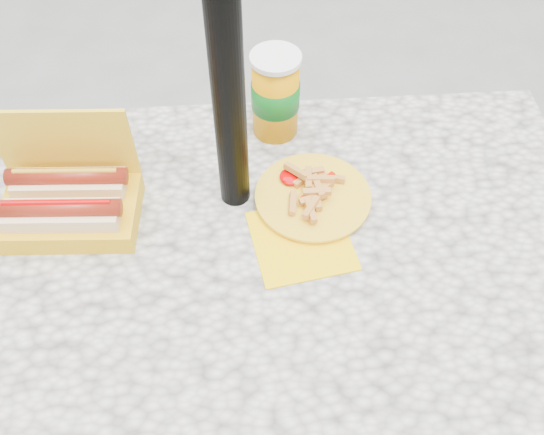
{
  "coord_description": "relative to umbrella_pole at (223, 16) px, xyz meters",
  "views": [
    {
      "loc": [
        0.02,
        -0.53,
        1.54
      ],
      "look_at": [
        0.06,
        0.07,
        0.8
      ],
      "focal_mm": 40.0,
      "sensor_mm": 36.0,
      "label": 1
    }
  ],
  "objects": [
    {
      "name": "fries_plate",
      "position": [
        0.13,
        -0.03,
        -0.34
      ],
      "size": [
        0.22,
        0.27,
        0.04
      ],
      "rotation": [
        0.0,
        0.0,
        -0.02
      ],
      "color": "#FFC704",
      "rests_on": "picnic_table"
    },
    {
      "name": "umbrella_pole",
      "position": [
        0.0,
        0.0,
        0.0
      ],
      "size": [
        0.05,
        0.05,
        2.2
      ],
      "primitive_type": "cylinder",
      "color": "black",
      "rests_on": "ground"
    },
    {
      "name": "picnic_table",
      "position": [
        0.0,
        -0.16,
        -0.46
      ],
      "size": [
        1.2,
        0.8,
        0.75
      ],
      "color": "beige",
      "rests_on": "ground"
    },
    {
      "name": "soda_cup",
      "position": [
        0.08,
        0.16,
        -0.27
      ],
      "size": [
        0.09,
        0.09,
        0.17
      ],
      "rotation": [
        0.0,
        0.0,
        -0.29
      ],
      "color": "orange",
      "rests_on": "picnic_table"
    },
    {
      "name": "hotdog_box",
      "position": [
        -0.27,
        -0.03,
        -0.31
      ],
      "size": [
        0.23,
        0.16,
        0.18
      ],
      "rotation": [
        0.0,
        0.0,
        -0.05
      ],
      "color": "gold",
      "rests_on": "picnic_table"
    }
  ]
}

